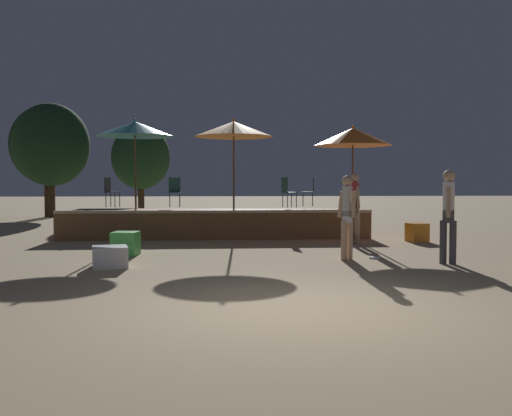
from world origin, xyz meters
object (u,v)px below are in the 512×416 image
Objects in this scene: bistro_chair_1 at (311,189)px; background_tree_1 at (47,145)px; cube_seat_2 at (417,232)px; person_2 at (347,214)px; bistro_chair_0 at (110,189)px; frisbee_disc at (374,258)px; patio_umbrella_1 at (135,129)px; patio_umbrella_0 at (234,129)px; patio_umbrella_2 at (353,137)px; person_0 at (448,212)px; person_1 at (354,205)px; bistro_chair_3 at (287,189)px; cube_seat_1 at (126,243)px; bistro_chair_2 at (175,189)px; cube_seat_0 at (110,257)px; background_tree_2 at (51,145)px; background_tree_0 at (141,158)px.

background_tree_1 is (-10.56, 8.74, 1.91)m from bistro_chair_1.
person_2 reaches higher than cube_seat_2.
frisbee_disc is at bearing -115.94° from bistro_chair_0.
patio_umbrella_0 is at bearing -3.35° from patio_umbrella_1.
patio_umbrella_2 is 2.88m from bistro_chair_1.
bistro_chair_1 is (5.15, 2.20, -1.63)m from patio_umbrella_1.
person_0 is 0.35× the size of background_tree_1.
cube_seat_2 is 3.81m from frisbee_disc.
patio_umbrella_0 is 1.05× the size of patio_umbrella_2.
cube_seat_2 is at bearing -10.05° from patio_umbrella_0.
bistro_chair_3 is at bearing -78.88° from person_1.
background_tree_1 reaches higher than bistro_chair_1.
cube_seat_1 is 5.24m from frisbee_disc.
person_0 is 7.81× the size of frisbee_disc.
patio_umbrella_1 is 14.30× the size of frisbee_disc.
bistro_chair_2 is at bearing -50.40° from person_1.
cube_seat_2 is 2.40× the size of frisbee_disc.
cube_seat_0 is 0.44× the size of person_2.
patio_umbrella_2 reaches higher than cube_seat_0.
frisbee_disc is (1.08, -5.53, -1.34)m from bistro_chair_3.
patio_umbrella_1 is 1.05× the size of patio_umbrella_2.
bistro_chair_0 reaches higher than frisbee_disc.
cube_seat_0 is 16.70m from background_tree_2.
bistro_chair_0 is at bearing 160.22° from cube_seat_2.
person_1 is 0.35× the size of background_tree_2.
bistro_chair_2 is at bearing -74.18° from bistro_chair_0.
patio_umbrella_0 is 1.83× the size of person_0.
person_0 is at bearing -102.44° from cube_seat_2.
patio_umbrella_0 is 3.64× the size of bistro_chair_3.
patio_umbrella_2 is at bearing -153.71° from bistro_chair_3.
background_tree_1 reaches higher than bistro_chair_0.
bistro_chair_2 is 8.10m from background_tree_0.
patio_umbrella_1 is at bearing 100.69° from person_2.
bistro_chair_3 is 3.94× the size of frisbee_disc.
patio_umbrella_1 is 5.50× the size of cube_seat_1.
person_1 is at bearing -52.08° from person_0.
bistro_chair_3 is at bearing -47.33° from person_0.
bistro_chair_3 is (-1.33, 2.88, 0.37)m from person_1.
patio_umbrella_2 is 15.34m from background_tree_2.
background_tree_2 is (-11.62, 15.61, 2.26)m from person_0.
background_tree_2 reaches higher than patio_umbrella_1.
cube_seat_1 is at bearing -84.40° from background_tree_0.
bistro_chair_0 is 1.96m from bistro_chair_2.
person_1 is at bearing -163.05° from cube_seat_2.
person_2 is at bearing -56.51° from background_tree_2.
cube_seat_0 is at bearing -87.78° from patio_umbrella_1.
bistro_chair_2 is 3.42m from bistro_chair_3.
frisbee_disc is 18.85m from background_tree_1.
person_0 is 1.98× the size of bistro_chair_3.
background_tree_2 is at bearing 125.40° from frisbee_disc.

